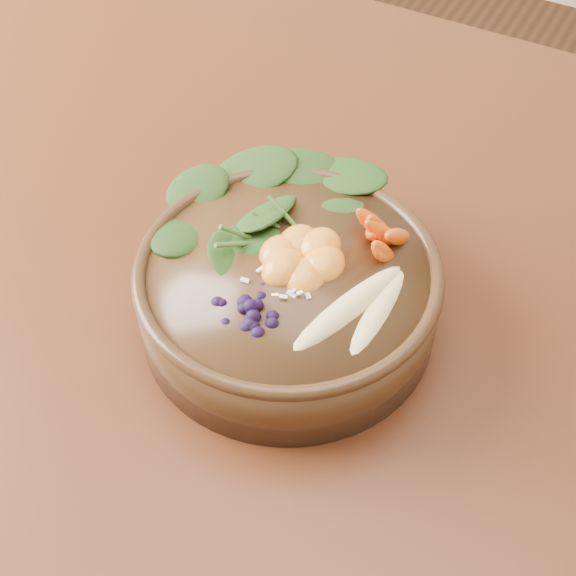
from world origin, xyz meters
name	(u,v)px	position (x,y,z in m)	size (l,w,h in m)	color
dining_table	(395,335)	(0.00, 0.00, 0.66)	(1.60, 0.90, 0.75)	#331C0C
stoneware_bowl	(288,296)	(-0.07, -0.10, 0.78)	(0.26, 0.26, 0.07)	#3F2916
kale_heap	(291,197)	(-0.10, -0.04, 0.84)	(0.17, 0.15, 0.04)	#204012
carrot_cluster	(386,217)	(-0.01, -0.04, 0.86)	(0.05, 0.05, 0.07)	#ED5911
banana_halves	(365,299)	(0.00, -0.11, 0.83)	(0.07, 0.14, 0.02)	#E0CC84
mandarin_cluster	(302,246)	(-0.06, -0.09, 0.83)	(0.07, 0.08, 0.03)	orange
blueberry_pile	(247,293)	(-0.08, -0.16, 0.84)	(0.12, 0.09, 0.04)	black
coconut_flakes	(276,279)	(-0.07, -0.12, 0.82)	(0.08, 0.06, 0.01)	white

